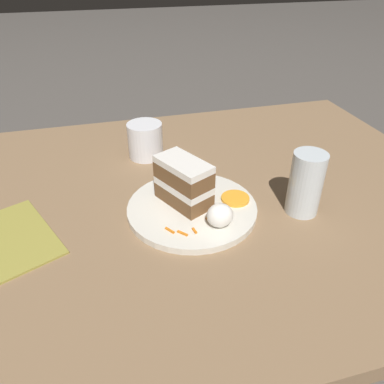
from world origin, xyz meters
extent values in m
plane|color=#4C4742|center=(0.00, 0.00, 0.00)|extent=(6.00, 6.00, 0.00)
cube|color=#846647|center=(0.00, 0.00, 0.02)|extent=(1.28, 0.86, 0.03)
cylinder|color=silver|center=(-0.04, 0.06, 0.04)|extent=(0.25, 0.25, 0.01)
cube|color=brown|center=(-0.03, 0.04, 0.06)|extent=(0.10, 0.12, 0.03)
cube|color=white|center=(-0.03, 0.04, 0.08)|extent=(0.10, 0.12, 0.01)
cube|color=brown|center=(-0.03, 0.04, 0.11)|extent=(0.10, 0.12, 0.03)
cube|color=white|center=(-0.03, 0.04, 0.13)|extent=(0.10, 0.12, 0.01)
ellipsoid|color=white|center=(-0.07, 0.13, 0.07)|extent=(0.05, 0.04, 0.04)
cylinder|color=orange|center=(-0.13, 0.06, 0.05)|extent=(0.06, 0.06, 0.01)
cube|color=orange|center=(-0.10, 0.09, 0.05)|extent=(0.01, 0.02, 0.00)
cube|color=orange|center=(-0.10, 0.11, 0.05)|extent=(0.01, 0.01, 0.00)
cube|color=orange|center=(-0.01, 0.13, 0.05)|extent=(0.02, 0.02, 0.00)
cube|color=orange|center=(-0.07, 0.10, 0.05)|extent=(0.02, 0.02, 0.00)
cube|color=orange|center=(-0.03, 0.13, 0.05)|extent=(0.01, 0.02, 0.00)
cube|color=orange|center=(0.01, 0.12, 0.05)|extent=(0.01, 0.02, 0.00)
cylinder|color=silver|center=(-0.25, 0.11, 0.10)|extent=(0.06, 0.06, 0.12)
cylinder|color=silver|center=(-0.25, 0.11, 0.06)|extent=(0.05, 0.05, 0.04)
cylinder|color=white|center=(0.01, -0.19, 0.08)|extent=(0.08, 0.08, 0.08)
cylinder|color=#382314|center=(0.01, -0.19, 0.11)|extent=(0.07, 0.07, 0.01)
cube|color=#9E933D|center=(0.30, 0.06, 0.04)|extent=(0.23, 0.24, 0.00)
camera|label=1|loc=(0.11, 0.62, 0.47)|focal=35.00mm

